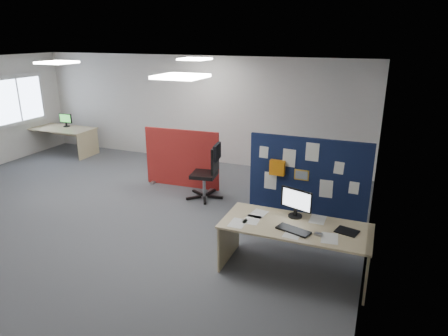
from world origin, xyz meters
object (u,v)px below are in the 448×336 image
(main_desk, at_px, (296,234))
(office_chair, at_px, (210,169))
(navy_divider, at_px, (306,185))
(monitor_second, at_px, (66,120))
(monitor_main, at_px, (296,202))
(red_divider, at_px, (182,159))
(second_desk, at_px, (64,134))

(main_desk, height_order, office_chair, office_chair)
(navy_divider, xyz_separation_m, monitor_second, (-7.16, 2.30, 0.11))
(monitor_main, xyz_separation_m, red_divider, (-2.94, 2.15, -0.34))
(red_divider, bearing_deg, main_desk, -40.99)
(navy_divider, height_order, monitor_second, navy_divider)
(red_divider, bearing_deg, monitor_second, 161.43)
(monitor_second, distance_m, office_chair, 5.38)
(navy_divider, height_order, monitor_main, navy_divider)
(navy_divider, height_order, second_desk, navy_divider)
(monitor_main, relative_size, office_chair, 0.41)
(monitor_second, bearing_deg, navy_divider, -18.52)
(navy_divider, bearing_deg, main_desk, -84.82)
(monitor_main, bearing_deg, main_desk, -54.09)
(monitor_main, relative_size, red_divider, 0.27)
(monitor_second, bearing_deg, red_divider, -16.57)
(red_divider, bearing_deg, monitor_main, -38.91)
(second_desk, distance_m, office_chair, 5.31)
(office_chair, bearing_deg, main_desk, -50.26)
(navy_divider, distance_m, red_divider, 3.10)
(office_chair, bearing_deg, monitor_main, -47.73)
(main_desk, relative_size, monitor_main, 4.33)
(office_chair, bearing_deg, red_divider, 144.84)
(monitor_main, xyz_separation_m, second_desk, (-7.19, 3.22, -0.40))
(red_divider, xyz_separation_m, second_desk, (-4.25, 1.06, -0.07))
(main_desk, distance_m, monitor_main, 0.46)
(main_desk, distance_m, monitor_second, 8.12)
(monitor_second, relative_size, office_chair, 0.35)
(red_divider, relative_size, monitor_second, 4.28)
(navy_divider, relative_size, main_desk, 0.98)
(navy_divider, xyz_separation_m, main_desk, (0.12, -1.29, -0.25))
(red_divider, relative_size, second_desk, 0.97)
(navy_divider, bearing_deg, monitor_main, -87.32)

